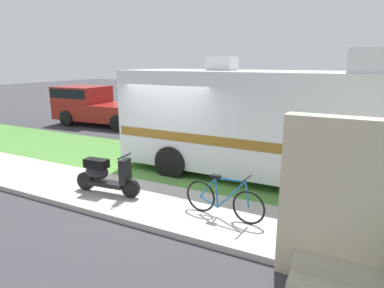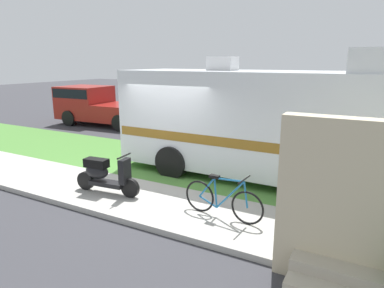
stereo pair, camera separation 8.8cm
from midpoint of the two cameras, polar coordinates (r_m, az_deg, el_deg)
ground_plane at (r=8.91m, az=-6.24°, el=-6.66°), size 80.00×80.00×0.00m
sidewalk at (r=8.00m, az=-11.12°, el=-8.82°), size 24.00×2.00×0.12m
grass_strip at (r=10.10m, az=-1.47°, el=-3.86°), size 24.00×3.40×0.08m
motorhome_rv at (r=8.98m, az=12.01°, el=3.81°), size 7.61×2.54×3.36m
scooter at (r=8.05m, az=-14.81°, el=-4.97°), size 1.68×0.51×0.97m
bicycle at (r=6.67m, az=4.96°, el=-9.29°), size 1.69×0.52×0.88m
pickup_truck_near at (r=17.61m, az=-15.97°, el=6.37°), size 5.20×2.38×1.88m
porch_steps at (r=5.06m, az=25.14°, el=-12.52°), size 2.00×1.26×2.40m
bottle_green at (r=6.25m, az=27.73°, el=-15.37°), size 0.07×0.07×0.23m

